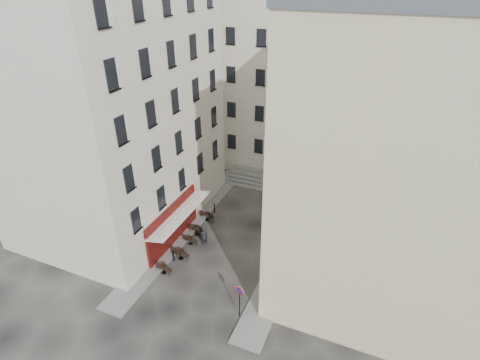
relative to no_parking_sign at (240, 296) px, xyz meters
The scene contains 18 objects.
ground 5.42m from the no_parking_sign, 130.92° to the left, with size 90.00×90.00×0.00m, color black.
sidewalk_left 11.25m from the no_parking_sign, 134.95° to the left, with size 2.00×22.00×0.12m, color slate.
sidewalk_right 7.17m from the no_parking_sign, 80.50° to the left, with size 2.00×18.00×0.12m, color slate.
building_left 17.65m from the no_parking_sign, 153.63° to the left, with size 12.20×16.20×20.60m.
building_right 12.73m from the no_parking_sign, 45.86° to the left, with size 12.20×14.20×18.60m.
building_back 24.46m from the no_parking_sign, 100.77° to the left, with size 18.20×10.20×18.60m.
cafe_storefront 9.08m from the no_parking_sign, 147.60° to the left, with size 1.74×7.30×3.50m.
stone_steps 16.84m from the no_parking_sign, 101.52° to the left, with size 9.00×3.15×0.80m.
bollard_near 7.31m from the no_parking_sign, 156.53° to the left, with size 0.12×0.12×0.98m.
bollard_mid 9.26m from the no_parking_sign, 136.04° to the left, with size 0.12×0.12×0.98m.
bollard_far 11.94m from the no_parking_sign, 123.79° to the left, with size 0.12×0.12×0.98m.
no_parking_sign is the anchor object (origin of this frame).
bistro_table_a 6.87m from the no_parking_sign, 167.39° to the left, with size 1.21×0.57×0.85m.
bistro_table_b 7.15m from the no_parking_sign, 152.13° to the left, with size 1.36×0.64×0.96m.
bistro_table_c 8.28m from the no_parking_sign, 141.50° to the left, with size 1.18×0.55×0.83m.
bistro_table_d 9.16m from the no_parking_sign, 135.43° to the left, with size 1.41×0.66×0.99m.
bistro_table_e 10.92m from the no_parking_sign, 128.03° to the left, with size 1.30×0.61×0.91m.
pedestrian 7.79m from the no_parking_sign, 134.26° to the left, with size 0.58×0.38×1.60m, color black.
Camera 1 is at (9.73, -19.08, 19.43)m, focal length 28.00 mm.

